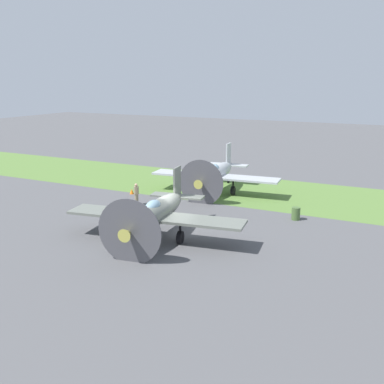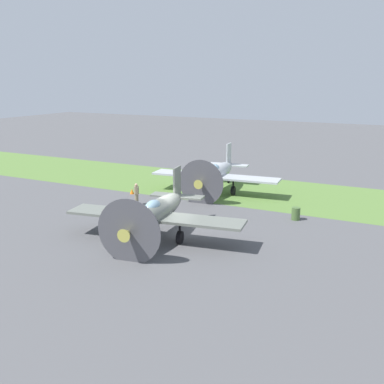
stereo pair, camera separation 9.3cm
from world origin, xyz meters
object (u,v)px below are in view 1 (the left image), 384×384
object	(u,v)px
airplane_lead	(156,213)
fuel_drum	(296,214)
runway_marker_cone	(132,191)
airplane_wingman	(216,174)
ground_crew_chief	(136,194)

from	to	relation	value
airplane_lead	fuel_drum	distance (m)	10.36
airplane_lead	runway_marker_cone	bearing A→B (deg)	-56.88
airplane_wingman	fuel_drum	world-z (taller)	airplane_wingman
fuel_drum	airplane_lead	bearing A→B (deg)	48.61
airplane_lead	ground_crew_chief	bearing A→B (deg)	-56.15
airplane_lead	ground_crew_chief	world-z (taller)	airplane_lead
fuel_drum	runway_marker_cone	xyz separation A→B (m)	(14.52, -0.96, -0.23)
ground_crew_chief	fuel_drum	bearing A→B (deg)	-135.14
ground_crew_chief	fuel_drum	xyz separation A→B (m)	(-12.21, -1.79, -0.46)
airplane_lead	fuel_drum	world-z (taller)	airplane_lead
airplane_wingman	runway_marker_cone	size ratio (longest dim) A/B	25.67
fuel_drum	runway_marker_cone	world-z (taller)	fuel_drum
ground_crew_chief	runway_marker_cone	distance (m)	3.66
airplane_lead	runway_marker_cone	size ratio (longest dim) A/B	25.76
airplane_lead	runway_marker_cone	xyz separation A→B (m)	(7.72, -8.68, -1.46)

